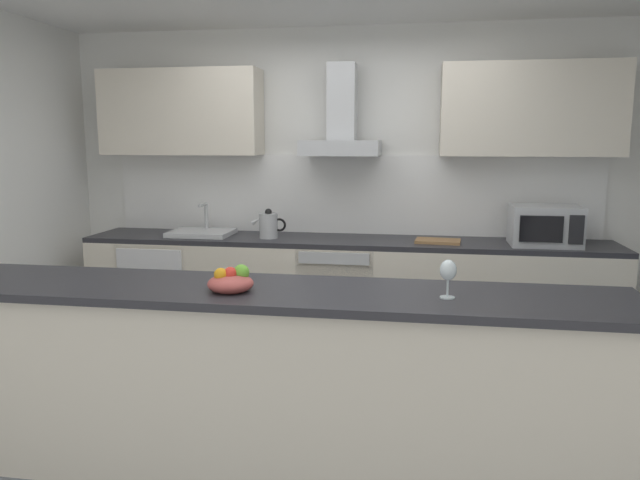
{
  "coord_description": "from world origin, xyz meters",
  "views": [
    {
      "loc": [
        0.59,
        -3.31,
        1.68
      ],
      "look_at": [
        -0.03,
        0.43,
        1.05
      ],
      "focal_mm": 33.78,
      "sensor_mm": 36.0,
      "label": 1
    }
  ],
  "objects_px": {
    "refrigerator": "(165,290)",
    "kettle": "(269,225)",
    "range_hood": "(342,127)",
    "wine_glass": "(448,272)",
    "oven": "(339,293)",
    "fruit_bowl": "(231,282)",
    "chopping_board": "(438,241)",
    "sink": "(202,232)",
    "microwave": "(545,226)"
  },
  "relations": [
    {
      "from": "oven",
      "to": "fruit_bowl",
      "type": "height_order",
      "value": "fruit_bowl"
    },
    {
      "from": "microwave",
      "to": "kettle",
      "type": "height_order",
      "value": "microwave"
    },
    {
      "from": "oven",
      "to": "chopping_board",
      "type": "distance_m",
      "value": 0.9
    },
    {
      "from": "refrigerator",
      "to": "sink",
      "type": "height_order",
      "value": "sink"
    },
    {
      "from": "refrigerator",
      "to": "chopping_board",
      "type": "distance_m",
      "value": 2.32
    },
    {
      "from": "microwave",
      "to": "wine_glass",
      "type": "xyz_separation_m",
      "value": [
        -0.79,
        -1.95,
        0.04
      ]
    },
    {
      "from": "kettle",
      "to": "fruit_bowl",
      "type": "relative_size",
      "value": 1.31
    },
    {
      "from": "oven",
      "to": "refrigerator",
      "type": "distance_m",
      "value": 1.49
    },
    {
      "from": "chopping_board",
      "to": "fruit_bowl",
      "type": "bearing_deg",
      "value": -117.11
    },
    {
      "from": "range_hood",
      "to": "wine_glass",
      "type": "distance_m",
      "value": 2.35
    },
    {
      "from": "oven",
      "to": "kettle",
      "type": "bearing_deg",
      "value": -176.6
    },
    {
      "from": "oven",
      "to": "refrigerator",
      "type": "xyz_separation_m",
      "value": [
        -1.49,
        -0.0,
        -0.03
      ]
    },
    {
      "from": "chopping_board",
      "to": "oven",
      "type": "bearing_deg",
      "value": 178.25
    },
    {
      "from": "refrigerator",
      "to": "range_hood",
      "type": "distance_m",
      "value": 2.02
    },
    {
      "from": "sink",
      "to": "wine_glass",
      "type": "distance_m",
      "value": 2.77
    },
    {
      "from": "range_hood",
      "to": "wine_glass",
      "type": "relative_size",
      "value": 4.05
    },
    {
      "from": "refrigerator",
      "to": "wine_glass",
      "type": "xyz_separation_m",
      "value": [
        2.26,
        -1.98,
        0.67
      ]
    },
    {
      "from": "sink",
      "to": "fruit_bowl",
      "type": "distance_m",
      "value": 2.22
    },
    {
      "from": "refrigerator",
      "to": "chopping_board",
      "type": "relative_size",
      "value": 2.5
    },
    {
      "from": "refrigerator",
      "to": "wine_glass",
      "type": "relative_size",
      "value": 4.78
    },
    {
      "from": "microwave",
      "to": "chopping_board",
      "type": "distance_m",
      "value": 0.79
    },
    {
      "from": "refrigerator",
      "to": "chopping_board",
      "type": "xyz_separation_m",
      "value": [
        2.27,
        -0.02,
        0.49
      ]
    },
    {
      "from": "range_hood",
      "to": "fruit_bowl",
      "type": "distance_m",
      "value": 2.29
    },
    {
      "from": "microwave",
      "to": "fruit_bowl",
      "type": "relative_size",
      "value": 2.27
    },
    {
      "from": "fruit_bowl",
      "to": "kettle",
      "type": "bearing_deg",
      "value": 99.26
    },
    {
      "from": "oven",
      "to": "sink",
      "type": "bearing_deg",
      "value": 179.45
    },
    {
      "from": "sink",
      "to": "fruit_bowl",
      "type": "height_order",
      "value": "sink"
    },
    {
      "from": "oven",
      "to": "refrigerator",
      "type": "bearing_deg",
      "value": -179.9
    },
    {
      "from": "chopping_board",
      "to": "microwave",
      "type": "bearing_deg",
      "value": -0.31
    },
    {
      "from": "oven",
      "to": "sink",
      "type": "xyz_separation_m",
      "value": [
        -1.15,
        0.01,
        0.47
      ]
    },
    {
      "from": "wine_glass",
      "to": "chopping_board",
      "type": "relative_size",
      "value": 0.52
    },
    {
      "from": "sink",
      "to": "chopping_board",
      "type": "xyz_separation_m",
      "value": [
        1.93,
        -0.03,
        -0.02
      ]
    },
    {
      "from": "kettle",
      "to": "chopping_board",
      "type": "xyz_separation_m",
      "value": [
        1.34,
        0.01,
        -0.09
      ]
    },
    {
      "from": "kettle",
      "to": "range_hood",
      "type": "distance_m",
      "value": 0.98
    },
    {
      "from": "microwave",
      "to": "fruit_bowl",
      "type": "xyz_separation_m",
      "value": [
        -1.8,
        -1.99,
        -0.04
      ]
    },
    {
      "from": "range_hood",
      "to": "chopping_board",
      "type": "bearing_deg",
      "value": -11.16
    },
    {
      "from": "refrigerator",
      "to": "kettle",
      "type": "distance_m",
      "value": 1.09
    },
    {
      "from": "microwave",
      "to": "wine_glass",
      "type": "height_order",
      "value": "microwave"
    },
    {
      "from": "oven",
      "to": "range_hood",
      "type": "relative_size",
      "value": 1.11
    },
    {
      "from": "fruit_bowl",
      "to": "chopping_board",
      "type": "relative_size",
      "value": 0.65
    },
    {
      "from": "oven",
      "to": "fruit_bowl",
      "type": "xyz_separation_m",
      "value": [
        -0.24,
        -2.02,
        0.55
      ]
    },
    {
      "from": "fruit_bowl",
      "to": "range_hood",
      "type": "bearing_deg",
      "value": 83.52
    },
    {
      "from": "kettle",
      "to": "chopping_board",
      "type": "relative_size",
      "value": 0.85
    },
    {
      "from": "microwave",
      "to": "fruit_bowl",
      "type": "distance_m",
      "value": 2.68
    },
    {
      "from": "kettle",
      "to": "range_hood",
      "type": "xyz_separation_m",
      "value": [
        0.57,
        0.16,
        0.78
      ]
    },
    {
      "from": "microwave",
      "to": "range_hood",
      "type": "relative_size",
      "value": 0.69
    },
    {
      "from": "microwave",
      "to": "oven",
      "type": "bearing_deg",
      "value": 178.97
    },
    {
      "from": "refrigerator",
      "to": "wine_glass",
      "type": "height_order",
      "value": "wine_glass"
    },
    {
      "from": "oven",
      "to": "fruit_bowl",
      "type": "relative_size",
      "value": 3.64
    },
    {
      "from": "range_hood",
      "to": "oven",
      "type": "bearing_deg",
      "value": -90.0
    }
  ]
}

